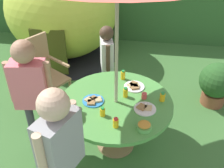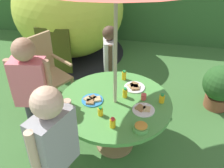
{
  "view_description": "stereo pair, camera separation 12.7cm",
  "coord_description": "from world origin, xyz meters",
  "views": [
    {
      "loc": [
        0.3,
        -2.31,
        2.53
      ],
      "look_at": [
        -0.07,
        0.2,
        0.77
      ],
      "focal_mm": 43.0,
      "sensor_mm": 36.0,
      "label": 1
    },
    {
      "loc": [
        0.43,
        -2.29,
        2.53
      ],
      "look_at": [
        -0.07,
        0.2,
        0.77
      ],
      "focal_mm": 43.0,
      "sensor_mm": 36.0,
      "label": 2
    }
  ],
  "objects": [
    {
      "name": "child_in_white_shirt",
      "position": [
        -0.27,
        0.98,
        0.73
      ],
      "size": [
        0.24,
        0.38,
        1.15
      ],
      "rotation": [
        0.0,
        0.0,
        -1.31
      ],
      "color": "brown",
      "rests_on": "ground_plane"
    },
    {
      "name": "snack_bowl",
      "position": [
        0.33,
        -0.38,
        0.71
      ],
      "size": [
        0.15,
        0.15,
        0.07
      ],
      "color": "#66B259",
      "rests_on": "garden_table"
    },
    {
      "name": "potted_plant",
      "position": [
        1.32,
        1.04,
        0.36
      ],
      "size": [
        0.51,
        0.51,
        0.66
      ],
      "color": "brown",
      "rests_on": "ground_plane"
    },
    {
      "name": "child_in_grey_shirt",
      "position": [
        -0.33,
        -0.91,
        0.92
      ],
      "size": [
        0.32,
        0.46,
        1.45
      ],
      "rotation": [
        0.0,
        0.0,
        1.22
      ],
      "color": "brown",
      "rests_on": "ground_plane"
    },
    {
      "name": "plate_far_left",
      "position": [
        0.18,
        0.31,
        0.69
      ],
      "size": [
        0.25,
        0.25,
        0.03
      ],
      "color": "white",
      "rests_on": "garden_table"
    },
    {
      "name": "cup_near",
      "position": [
        -0.38,
        -0.36,
        0.71
      ],
      "size": [
        0.07,
        0.07,
        0.06
      ],
      "primitive_type": "cylinder",
      "color": "#E04C47",
      "rests_on": "garden_table"
    },
    {
      "name": "juice_bottle_center_front",
      "position": [
        0.51,
        0.09,
        0.73
      ],
      "size": [
        0.06,
        0.06,
        0.11
      ],
      "color": "yellow",
      "rests_on": "garden_table"
    },
    {
      "name": "dome_tent",
      "position": [
        -1.3,
        2.25,
        0.87
      ],
      "size": [
        2.12,
        2.12,
        1.75
      ],
      "rotation": [
        0.0,
        0.0,
        0.03
      ],
      "color": "#B2C63F",
      "rests_on": "ground_plane"
    },
    {
      "name": "plate_mid_left",
      "position": [
        0.32,
        -0.09,
        0.69
      ],
      "size": [
        0.24,
        0.24,
        0.03
      ],
      "color": "white",
      "rests_on": "garden_table"
    },
    {
      "name": "juice_bottle_near_right",
      "position": [
        -0.11,
        -0.25,
        0.73
      ],
      "size": [
        0.06,
        0.06,
        0.11
      ],
      "color": "yellow",
      "rests_on": "garden_table"
    },
    {
      "name": "wooden_chair",
      "position": [
        -1.14,
        0.7,
        0.55
      ],
      "size": [
        0.64,
        0.63,
        1.03
      ],
      "rotation": [
        0.0,
        0.0,
        1.02
      ],
      "color": "tan",
      "rests_on": "ground_plane"
    },
    {
      "name": "juice_bottle_center_back",
      "position": [
        0.09,
        0.11,
        0.74
      ],
      "size": [
        0.05,
        0.05,
        0.12
      ],
      "color": "yellow",
      "rests_on": "garden_table"
    },
    {
      "name": "garden_table",
      "position": [
        0.0,
        0.0,
        0.56
      ],
      "size": [
        1.26,
        1.26,
        0.68
      ],
      "color": "#93704C",
      "rests_on": "ground_plane"
    },
    {
      "name": "juice_bottle_far_right",
      "position": [
        0.02,
        0.46,
        0.74
      ],
      "size": [
        0.05,
        0.05,
        0.12
      ],
      "color": "yellow",
      "rests_on": "garden_table"
    },
    {
      "name": "juice_bottle_mid_right",
      "position": [
        0.05,
        -0.4,
        0.73
      ],
      "size": [
        0.06,
        0.06,
        0.11
      ],
      "color": "yellow",
      "rests_on": "garden_table"
    },
    {
      "name": "plate_near_left",
      "position": [
        -0.25,
        -0.04,
        0.69
      ],
      "size": [
        0.24,
        0.24,
        0.03
      ],
      "color": "#338CD8",
      "rests_on": "garden_table"
    },
    {
      "name": "child_in_pink_shirt",
      "position": [
        -0.91,
        -0.13,
        0.91
      ],
      "size": [
        0.47,
        0.25,
        1.42
      ],
      "rotation": [
        0.0,
        0.0,
        0.15
      ],
      "color": "#3F3F47",
      "rests_on": "ground_plane"
    },
    {
      "name": "cup_far",
      "position": [
        0.3,
        0.11,
        0.71
      ],
      "size": [
        0.06,
        0.06,
        0.07
      ],
      "primitive_type": "cylinder",
      "color": "#E04C47",
      "rests_on": "garden_table"
    },
    {
      "name": "ground_plane",
      "position": [
        0.0,
        0.0,
        -0.01
      ],
      "size": [
        10.0,
        10.0,
        0.02
      ],
      "primitive_type": "cube",
      "color": "#3D6B33"
    }
  ]
}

